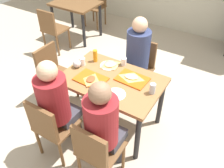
{
  "coord_description": "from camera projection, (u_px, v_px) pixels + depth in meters",
  "views": [
    {
      "loc": [
        1.14,
        -1.85,
        2.43
      ],
      "look_at": [
        0.0,
        0.0,
        0.67
      ],
      "focal_mm": 37.74,
      "sensor_mm": 36.0,
      "label": 1
    }
  ],
  "objects": [
    {
      "name": "plastic_cup_c",
      "position": [
        83.0,
        61.0,
        2.95
      ],
      "size": [
        0.07,
        0.07,
        0.1
      ],
      "primitive_type": "cylinder",
      "color": "white",
      "rests_on": "main_table"
    },
    {
      "name": "plastic_cup_b",
      "position": [
        98.0,
        92.0,
        2.49
      ],
      "size": [
        0.07,
        0.07,
        0.1
      ],
      "primitive_type": "cylinder",
      "color": "white",
      "rests_on": "main_table"
    },
    {
      "name": "person_in_brown_jacket",
      "position": [
        104.0,
        124.0,
        2.21
      ],
      "size": [
        0.32,
        0.42,
        1.26
      ],
      "color": "#383842",
      "rests_on": "ground_plane"
    },
    {
      "name": "chair_near_right",
      "position": [
        96.0,
        150.0,
        2.28
      ],
      "size": [
        0.4,
        0.4,
        0.85
      ],
      "color": "brown",
      "rests_on": "ground_plane"
    },
    {
      "name": "main_table",
      "position": [
        112.0,
        86.0,
        2.81
      ],
      "size": [
        1.17,
        0.77,
        0.74
      ],
      "color": "olive",
      "rests_on": "ground_plane"
    },
    {
      "name": "soda_can",
      "position": [
        153.0,
        89.0,
        2.52
      ],
      "size": [
        0.07,
        0.07,
        0.12
      ],
      "primitive_type": "cylinder",
      "color": "#B7BCC6",
      "rests_on": "main_table"
    },
    {
      "name": "pizza_slice_a",
      "position": [
        91.0,
        79.0,
        2.71
      ],
      "size": [
        0.18,
        0.22,
        0.02
      ],
      "color": "tan",
      "rests_on": "tray_red_near"
    },
    {
      "name": "background_chair_near",
      "position": [
        52.0,
        28.0,
        4.35
      ],
      "size": [
        0.4,
        0.4,
        0.85
      ],
      "color": "brown",
      "rests_on": "ground_plane"
    },
    {
      "name": "pizza_slice_c",
      "position": [
        110.0,
        65.0,
        2.95
      ],
      "size": [
        0.26,
        0.27,
        0.02
      ],
      "color": "#DBAD60",
      "rests_on": "paper_plate_center"
    },
    {
      "name": "person_far_side",
      "position": [
        136.0,
        55.0,
        3.17
      ],
      "size": [
        0.32,
        0.42,
        1.26
      ],
      "color": "#383842",
      "rests_on": "ground_plane"
    },
    {
      "name": "ground_plane",
      "position": [
        112.0,
        122.0,
        3.23
      ],
      "size": [
        10.0,
        10.0,
        0.02
      ],
      "primitive_type": "cube",
      "color": "#B7A893"
    },
    {
      "name": "person_in_red",
      "position": [
        56.0,
        102.0,
        2.45
      ],
      "size": [
        0.32,
        0.42,
        1.26
      ],
      "color": "#383842",
      "rests_on": "ground_plane"
    },
    {
      "name": "background_chair_far",
      "position": [
        97.0,
        3.0,
        5.32
      ],
      "size": [
        0.4,
        0.4,
        0.85
      ],
      "color": "brown",
      "rests_on": "ground_plane"
    },
    {
      "name": "chair_left_end",
      "position": [
        53.0,
        71.0,
        3.3
      ],
      "size": [
        0.4,
        0.4,
        0.85
      ],
      "color": "brown",
      "rests_on": "ground_plane"
    },
    {
      "name": "background_table",
      "position": [
        76.0,
        9.0,
        4.76
      ],
      "size": [
        0.9,
        0.7,
        0.74
      ],
      "color": "brown",
      "rests_on": "ground_plane"
    },
    {
      "name": "paper_plate_near_edge",
      "position": [
        116.0,
        94.0,
        2.54
      ],
      "size": [
        0.22,
        0.22,
        0.01
      ],
      "primitive_type": "cylinder",
      "color": "white",
      "rests_on": "main_table"
    },
    {
      "name": "paper_plate_center",
      "position": [
        109.0,
        66.0,
        2.96
      ],
      "size": [
        0.22,
        0.22,
        0.01
      ],
      "primitive_type": "cylinder",
      "color": "white",
      "rests_on": "main_table"
    },
    {
      "name": "tray_red_far",
      "position": [
        132.0,
        79.0,
        2.74
      ],
      "size": [
        0.37,
        0.28,
        0.02
      ],
      "primitive_type": "cube",
      "rotation": [
        0.0,
        0.0,
        -0.05
      ],
      "color": "#D85914",
      "rests_on": "main_table"
    },
    {
      "name": "chair_near_left",
      "position": [
        51.0,
        126.0,
        2.52
      ],
      "size": [
        0.4,
        0.4,
        0.85
      ],
      "color": "brown",
      "rests_on": "ground_plane"
    },
    {
      "name": "tray_red_near",
      "position": [
        91.0,
        79.0,
        2.74
      ],
      "size": [
        0.37,
        0.27,
        0.02
      ],
      "primitive_type": "cube",
      "rotation": [
        0.0,
        0.0,
        -0.04
      ],
      "color": "#D85914",
      "rests_on": "main_table"
    },
    {
      "name": "foil_bundle",
      "position": [
        77.0,
        64.0,
        2.91
      ],
      "size": [
        0.1,
        0.1,
        0.1
      ],
      "primitive_type": "sphere",
      "color": "silver",
      "rests_on": "main_table"
    },
    {
      "name": "plastic_cup_a",
      "position": [
        124.0,
        61.0,
        2.95
      ],
      "size": [
        0.07,
        0.07,
        0.1
      ],
      "primitive_type": "cylinder",
      "color": "white",
      "rests_on": "main_table"
    },
    {
      "name": "condiment_bottle",
      "position": [
        95.0,
        56.0,
        3.0
      ],
      "size": [
        0.06,
        0.06,
        0.16
      ],
      "primitive_type": "cylinder",
      "color": "orange",
      "rests_on": "main_table"
    },
    {
      "name": "pizza_slice_b",
      "position": [
        131.0,
        77.0,
        2.74
      ],
      "size": [
        0.25,
        0.19,
        0.02
      ],
      "color": "#DBAD60",
      "rests_on": "tray_red_far"
    },
    {
      "name": "chair_far_side",
      "position": [
        140.0,
        65.0,
        3.42
      ],
      "size": [
        0.4,
        0.4,
        0.85
      ],
      "color": "brown",
      "rests_on": "ground_plane"
    }
  ]
}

